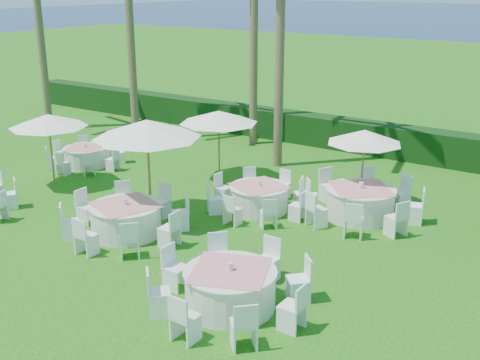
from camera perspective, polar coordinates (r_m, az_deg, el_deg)
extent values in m
plane|color=#1A530E|center=(15.47, -11.38, -6.54)|extent=(120.00, 120.00, 0.00)
cube|color=black|center=(24.69, 8.54, 4.54)|extent=(34.00, 1.00, 1.20)
cube|color=white|center=(19.00, -21.03, -1.25)|extent=(0.56, 0.56, 0.88)
cylinder|color=silver|center=(16.23, -10.74, -3.75)|extent=(1.84, 1.84, 0.80)
cylinder|color=silver|center=(16.08, -10.82, -2.40)|extent=(1.92, 1.92, 0.03)
cube|color=#DA7B81|center=(16.07, -10.83, -2.32)|extent=(1.91, 1.91, 0.01)
cylinder|color=silver|center=(16.05, -10.85, -2.03)|extent=(0.13, 0.13, 0.17)
cube|color=white|center=(16.30, -5.70, -3.10)|extent=(0.63, 0.63, 0.96)
cube|color=white|center=(17.21, -7.55, -2.00)|extent=(0.46, 0.46, 0.96)
cube|color=white|center=(17.55, -10.99, -1.78)|extent=(0.63, 0.63, 0.96)
cube|color=white|center=(17.16, -14.32, -2.49)|extent=(0.46, 0.46, 0.96)
cube|color=white|center=(16.23, -15.83, -3.85)|extent=(0.63, 0.63, 0.96)
cube|color=white|center=(15.27, -14.38, -5.16)|extent=(0.46, 0.46, 0.96)
cube|color=white|center=(14.87, -10.47, -5.51)|extent=(0.63, 0.63, 0.96)
cube|color=white|center=(15.32, -6.75, -4.59)|extent=(0.46, 0.46, 0.96)
cylinder|color=silver|center=(12.54, -0.94, -10.34)|extent=(1.86, 1.86, 0.81)
cylinder|color=silver|center=(12.34, -0.95, -8.66)|extent=(1.94, 1.94, 0.03)
cube|color=#DA7B81|center=(12.33, -0.95, -8.56)|extent=(1.96, 1.96, 0.01)
cylinder|color=silver|center=(12.29, -0.95, -8.20)|extent=(0.13, 0.13, 0.17)
cube|color=white|center=(11.83, 4.95, -11.87)|extent=(0.45, 0.45, 0.97)
cube|color=white|center=(12.79, 5.57, -9.40)|extent=(0.64, 0.64, 0.97)
cube|color=white|center=(13.58, 2.62, -7.60)|extent=(0.45, 0.45, 0.97)
cube|color=white|center=(13.77, -1.99, -7.19)|extent=(0.64, 0.64, 0.97)
cube|color=white|center=(13.29, -6.12, -8.29)|extent=(0.45, 0.45, 0.97)
cube|color=white|center=(12.36, -7.70, -10.53)|extent=(0.64, 0.64, 0.97)
cube|color=white|center=(11.50, -5.22, -12.83)|extent=(0.45, 0.45, 0.97)
cube|color=white|center=(11.26, 0.36, -13.48)|extent=(0.64, 0.64, 0.97)
cylinder|color=silver|center=(22.55, -14.38, 2.13)|extent=(1.54, 1.54, 0.67)
cylinder|color=silver|center=(22.46, -14.45, 2.97)|extent=(1.60, 1.60, 0.03)
cube|color=#DA7B81|center=(22.46, -14.45, 3.03)|extent=(1.69, 1.69, 0.01)
cylinder|color=silver|center=(22.44, -14.47, 3.24)|extent=(0.11, 0.11, 0.14)
cube|color=white|center=(21.78, -12.00, 1.92)|extent=(0.42, 0.42, 0.80)
cube|color=white|center=(22.63, -11.37, 2.58)|extent=(0.52, 0.52, 0.80)
cube|color=white|center=(23.41, -12.48, 3.04)|extent=(0.42, 0.42, 0.80)
cube|color=white|center=(23.69, -14.61, 3.06)|extent=(0.52, 0.52, 0.80)
cube|color=white|center=(23.33, -16.62, 2.64)|extent=(0.42, 0.42, 0.80)
cube|color=white|center=(22.50, -17.43, 2.00)|extent=(0.52, 0.52, 0.80)
cube|color=white|center=(21.69, -16.45, 1.49)|extent=(0.42, 0.42, 0.80)
cube|color=white|center=(21.38, -14.15, 1.45)|extent=(0.52, 0.52, 0.80)
cylinder|color=silver|center=(17.59, 1.80, -1.78)|extent=(1.67, 1.67, 0.73)
cylinder|color=silver|center=(17.47, 1.81, -0.63)|extent=(1.74, 1.74, 0.03)
cube|color=#DA7B81|center=(17.46, 1.81, -0.56)|extent=(1.78, 1.78, 0.01)
cylinder|color=silver|center=(17.43, 1.82, -0.29)|extent=(0.12, 0.12, 0.15)
cube|color=white|center=(17.86, 5.91, -1.31)|extent=(0.57, 0.57, 0.87)
cube|color=white|center=(18.61, 4.02, -0.43)|extent=(0.42, 0.42, 0.87)
cube|color=white|center=(18.78, 1.01, -0.22)|extent=(0.57, 0.57, 0.87)
cube|color=white|center=(18.28, -1.62, -0.75)|extent=(0.42, 0.42, 0.87)
cube|color=white|center=(17.37, -2.43, -1.81)|extent=(0.57, 0.57, 0.87)
cube|color=white|center=(16.56, -0.69, -2.82)|extent=(0.42, 0.42, 0.87)
cube|color=white|center=(16.37, 2.72, -3.10)|extent=(0.57, 0.57, 0.87)
cube|color=white|center=(16.93, 5.50, -2.42)|extent=(0.42, 0.42, 0.87)
cylinder|color=silver|center=(17.42, 11.31, -2.17)|extent=(1.91, 1.91, 0.83)
cylinder|color=silver|center=(17.28, 11.40, -0.85)|extent=(1.99, 1.99, 0.03)
cube|color=#DA7B81|center=(17.27, 11.40, -0.77)|extent=(2.17, 2.17, 0.01)
cylinder|color=silver|center=(17.24, 11.42, -0.51)|extent=(0.13, 0.13, 0.18)
cube|color=white|center=(17.34, 16.23, -2.38)|extent=(0.58, 0.58, 1.00)
cube|color=white|center=(18.34, 14.96, -1.12)|extent=(0.63, 0.63, 1.00)
cube|color=white|center=(18.80, 11.82, -0.40)|extent=(0.58, 0.58, 1.00)
cube|color=white|center=(18.50, 8.43, -0.51)|extent=(0.63, 0.63, 1.00)
cube|color=white|center=(17.58, 6.49, -1.44)|extent=(0.58, 0.58, 1.00)
cube|color=white|center=(16.53, 7.29, -2.78)|extent=(0.63, 0.63, 1.00)
cube|color=white|center=(16.00, 10.75, -3.70)|extent=(0.58, 0.58, 1.00)
cube|color=white|center=(16.35, 14.61, -3.50)|extent=(0.63, 0.63, 1.00)
cylinder|color=brown|center=(20.47, -17.44, 2.58)|extent=(0.05, 0.05, 2.29)
cone|color=white|center=(20.23, -17.72, 5.39)|extent=(2.49, 2.49, 0.41)
sphere|color=brown|center=(20.20, -17.76, 5.78)|extent=(0.09, 0.09, 0.09)
cylinder|color=brown|center=(16.76, -8.61, 0.67)|extent=(0.07, 0.07, 2.77)
cone|color=white|center=(16.43, -8.82, 4.82)|extent=(2.96, 2.96, 0.50)
sphere|color=brown|center=(16.39, -8.85, 5.41)|extent=(0.11, 0.11, 0.11)
cylinder|color=brown|center=(20.13, -2.00, 3.15)|extent=(0.05, 0.05, 2.27)
cone|color=white|center=(19.88, -2.04, 6.00)|extent=(2.61, 2.61, 0.41)
sphere|color=brown|center=(19.85, -2.04, 6.39)|extent=(0.09, 0.09, 0.09)
cylinder|color=brown|center=(18.19, 11.52, 1.01)|extent=(0.05, 0.05, 2.22)
cone|color=white|center=(17.92, 11.73, 4.06)|extent=(2.22, 2.22, 0.40)
sphere|color=brown|center=(17.89, 11.75, 4.48)|extent=(0.09, 0.09, 0.09)
cylinder|color=brown|center=(25.10, -10.50, 16.07)|extent=(0.32, 0.32, 11.07)
cylinder|color=brown|center=(24.17, 1.33, 15.38)|extent=(0.32, 0.32, 10.31)
cylinder|color=brown|center=(21.10, 3.86, 15.34)|extent=(0.32, 0.32, 10.63)
cylinder|color=brown|center=(28.17, -18.34, 12.33)|extent=(0.32, 0.32, 7.78)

